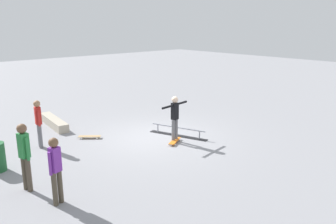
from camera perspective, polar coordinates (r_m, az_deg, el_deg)
ground_plane at (r=12.51m, az=-1.84°, el=-4.29°), size 60.00×60.00×0.00m
grind_rail at (r=12.67m, az=1.68°, el=-3.34°), size 2.27×0.99×0.35m
skate_ledge at (r=14.58m, az=-18.49°, el=-1.62°), size 2.44×0.67×0.33m
skater_main at (r=11.81m, az=1.14°, el=-0.64°), size 0.27×1.31×1.63m
skateboard_main at (r=11.97m, az=1.13°, el=-4.82°), size 0.56×0.80×0.09m
bystander_red_shirt at (r=12.07m, az=-20.78°, el=-1.45°), size 0.37×0.23×1.62m
bystander_purple_shirt at (r=8.21m, az=-18.23°, el=-8.74°), size 0.24×0.37×1.61m
bystander_green_shirt at (r=9.09m, az=-22.81°, el=-6.39°), size 0.40×0.24×1.73m
loose_skateboard_natural at (r=12.73m, az=-12.94°, el=-3.99°), size 0.67×0.74×0.09m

